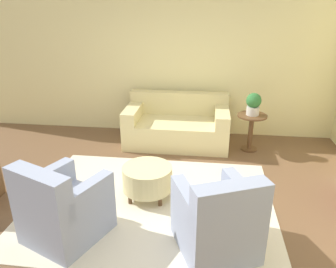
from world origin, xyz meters
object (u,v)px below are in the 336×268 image
ottoman_table (147,178)px  armchair_left (62,209)px  armchair_right (218,221)px  couch (177,126)px  potted_plant_on_side_table (253,103)px  side_table (251,126)px

ottoman_table → armchair_left: bearing=-129.5°
armchair_left → ottoman_table: (0.74, 0.90, -0.08)m
armchair_right → ottoman_table: 1.27m
couch → armchair_left: size_ratio=1.81×
couch → potted_plant_on_side_table: potted_plant_on_side_table is taller
armchair_left → potted_plant_on_side_table: 3.44m
couch → ottoman_table: 1.85m
side_table → potted_plant_on_side_table: size_ratio=1.71×
couch → potted_plant_on_side_table: (1.28, -0.16, 0.52)m
armchair_left → side_table: 3.41m
couch → side_table: 1.29m
couch → ottoman_table: (-0.20, -1.84, -0.03)m
armchair_left → ottoman_table: bearing=50.5°
armchair_left → potted_plant_on_side_table: size_ratio=2.68×
armchair_right → ottoman_table: (-0.89, 0.90, -0.08)m
side_table → couch: bearing=172.9°
armchair_left → potted_plant_on_side_table: potted_plant_on_side_table is taller
ottoman_table → side_table: (1.48, 1.68, 0.15)m
couch → ottoman_table: bearing=-96.3°
armchair_left → armchair_right: size_ratio=1.00×
armchair_right → side_table: size_ratio=1.56×
couch → armchair_right: 2.83m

